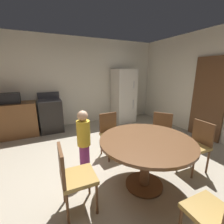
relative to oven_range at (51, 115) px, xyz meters
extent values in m
plane|color=#A89E89|center=(0.69, -2.57, -0.47)|extent=(14.00, 14.00, 0.00)
cube|color=silver|center=(0.69, 0.40, 0.88)|extent=(6.14, 0.12, 2.70)
cube|color=silver|center=(3.66, -2.34, 0.88)|extent=(0.12, 5.47, 2.70)
cube|color=brown|center=(-1.22, 0.00, -0.02)|extent=(1.73, 0.60, 0.90)
cube|color=black|center=(0.00, 0.00, -0.02)|extent=(0.60, 0.60, 0.90)
cube|color=#38383D|center=(0.00, 0.00, 0.44)|extent=(0.60, 0.60, 0.02)
cube|color=#38383D|center=(0.00, 0.28, 0.54)|extent=(0.60, 0.04, 0.18)
cube|color=silver|center=(2.35, -0.05, 0.41)|extent=(0.68, 0.66, 1.76)
cylinder|color=#B2B2B7|center=(2.53, -0.39, 0.81)|extent=(0.02, 0.02, 0.22)
cylinder|color=#B2B2B7|center=(2.53, -0.39, 0.16)|extent=(0.02, 0.02, 0.30)
cube|color=black|center=(-0.91, 0.00, 0.56)|extent=(0.44, 0.32, 0.26)
cube|color=brown|center=(3.56, -2.18, 0.55)|extent=(0.05, 0.84, 2.04)
cylinder|color=brown|center=(1.07, -2.98, -0.45)|extent=(0.56, 0.56, 0.03)
cylinder|color=brown|center=(1.07, -2.98, -0.11)|extent=(0.14, 0.14, 0.72)
cylinder|color=brown|center=(1.07, -2.98, 0.27)|extent=(1.33, 1.33, 0.04)
cylinder|color=brown|center=(0.27, -2.79, -0.25)|extent=(0.03, 0.03, 0.43)
cylinder|color=brown|center=(0.26, -3.13, -0.25)|extent=(0.03, 0.03, 0.43)
cylinder|color=brown|center=(-0.07, -2.78, -0.25)|extent=(0.03, 0.03, 0.43)
cylinder|color=brown|center=(-0.08, -3.12, -0.25)|extent=(0.03, 0.03, 0.43)
cube|color=#A37F3D|center=(0.09, -2.95, -0.02)|extent=(0.41, 0.41, 0.05)
cube|color=brown|center=(-0.09, -2.95, 0.19)|extent=(0.05, 0.38, 0.42)
cylinder|color=brown|center=(1.83, -2.64, -0.25)|extent=(0.03, 0.03, 0.43)
cylinder|color=brown|center=(1.63, -2.36, -0.25)|extent=(0.03, 0.03, 0.43)
cylinder|color=brown|center=(2.10, -2.44, -0.25)|extent=(0.03, 0.03, 0.43)
cylinder|color=brown|center=(1.90, -2.16, -0.25)|extent=(0.03, 0.03, 0.43)
cube|color=#A37F3D|center=(1.86, -2.40, -0.02)|extent=(0.56, 0.56, 0.05)
cube|color=brown|center=(2.01, -2.29, 0.19)|extent=(0.25, 0.33, 0.42)
cylinder|color=brown|center=(1.87, -3.18, -0.25)|extent=(0.03, 0.03, 0.43)
cylinder|color=brown|center=(1.89, -2.84, -0.25)|extent=(0.03, 0.03, 0.43)
cylinder|color=brown|center=(2.21, -3.20, -0.25)|extent=(0.03, 0.03, 0.43)
cylinder|color=brown|center=(2.23, -2.86, -0.25)|extent=(0.03, 0.03, 0.43)
cube|color=#A37F3D|center=(2.05, -3.02, -0.02)|extent=(0.42, 0.42, 0.05)
cube|color=brown|center=(2.23, -3.03, 0.19)|extent=(0.05, 0.38, 0.42)
cylinder|color=brown|center=(1.23, -3.79, -0.25)|extent=(0.03, 0.03, 0.43)
cube|color=#A37F3D|center=(1.06, -3.96, -0.02)|extent=(0.41, 0.41, 0.05)
cylinder|color=brown|center=(1.18, -2.16, -0.25)|extent=(0.03, 0.03, 0.43)
cylinder|color=brown|center=(0.84, -2.18, -0.25)|extent=(0.03, 0.03, 0.43)
cylinder|color=brown|center=(1.16, -1.82, -0.25)|extent=(0.03, 0.03, 0.43)
cylinder|color=brown|center=(0.82, -1.84, -0.25)|extent=(0.03, 0.03, 0.43)
cube|color=#A37F3D|center=(1.00, -2.00, -0.02)|extent=(0.43, 0.43, 0.05)
cube|color=brown|center=(0.99, -1.82, 0.19)|extent=(0.38, 0.06, 0.42)
cylinder|color=#8C337A|center=(0.35, -2.26, -0.22)|extent=(0.17, 0.17, 0.50)
cylinder|color=gold|center=(0.35, -2.26, 0.24)|extent=(0.31, 0.31, 0.42)
sphere|color=#D6A884|center=(0.35, -2.26, 0.54)|extent=(0.17, 0.17, 0.17)
camera|label=1|loc=(-0.22, -4.55, 1.22)|focal=24.48mm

